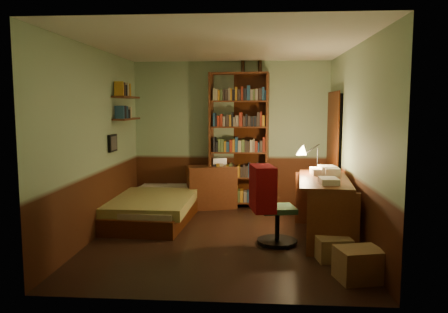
# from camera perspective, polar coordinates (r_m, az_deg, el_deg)

# --- Properties ---
(floor) EXTENTS (3.50, 4.00, 0.02)m
(floor) POSITION_cam_1_polar(r_m,az_deg,el_deg) (6.14, -0.17, -10.62)
(floor) COLOR black
(floor) RESTS_ON ground
(ceiling) EXTENTS (3.50, 4.00, 0.02)m
(ceiling) POSITION_cam_1_polar(r_m,az_deg,el_deg) (5.92, -0.18, 14.40)
(ceiling) COLOR silver
(ceiling) RESTS_ON wall_back
(wall_back) EXTENTS (3.50, 0.02, 2.60)m
(wall_back) POSITION_cam_1_polar(r_m,az_deg,el_deg) (7.89, 0.93, 2.91)
(wall_back) COLOR #8FAF8C
(wall_back) RESTS_ON ground
(wall_left) EXTENTS (0.02, 4.00, 2.60)m
(wall_left) POSITION_cam_1_polar(r_m,az_deg,el_deg) (6.27, -16.44, 1.69)
(wall_left) COLOR #8FAF8C
(wall_left) RESTS_ON ground
(wall_right) EXTENTS (0.02, 4.00, 2.60)m
(wall_right) POSITION_cam_1_polar(r_m,az_deg,el_deg) (6.01, 16.79, 1.48)
(wall_right) COLOR #8FAF8C
(wall_right) RESTS_ON ground
(wall_front) EXTENTS (3.50, 0.02, 2.60)m
(wall_front) POSITION_cam_1_polar(r_m,az_deg,el_deg) (3.90, -2.42, -0.88)
(wall_front) COLOR #8FAF8C
(wall_front) RESTS_ON ground
(doorway) EXTENTS (0.06, 0.90, 2.00)m
(doorway) POSITION_cam_1_polar(r_m,az_deg,el_deg) (7.30, 14.20, 0.05)
(doorway) COLOR black
(doorway) RESTS_ON ground
(door_trim) EXTENTS (0.02, 0.98, 2.08)m
(door_trim) POSITION_cam_1_polar(r_m,az_deg,el_deg) (7.30, 13.93, 0.05)
(door_trim) COLOR #3E1908
(door_trim) RESTS_ON ground
(bed) EXTENTS (1.33, 2.30, 0.66)m
(bed) POSITION_cam_1_polar(r_m,az_deg,el_deg) (7.16, -9.15, -5.38)
(bed) COLOR olive
(bed) RESTS_ON ground
(dresser) EXTENTS (0.93, 0.64, 0.75)m
(dresser) POSITION_cam_1_polar(r_m,az_deg,el_deg) (7.78, -1.62, -4.00)
(dresser) COLOR #572A15
(dresser) RESTS_ON ground
(mini_stereo) EXTENTS (0.31, 0.27, 0.14)m
(mini_stereo) POSITION_cam_1_polar(r_m,az_deg,el_deg) (7.83, -0.72, -0.65)
(mini_stereo) COLOR #B2B2B7
(mini_stereo) RESTS_ON dresser
(bookshelf) EXTENTS (1.05, 0.42, 2.39)m
(bookshelf) POSITION_cam_1_polar(r_m,az_deg,el_deg) (7.73, 1.98, 2.04)
(bookshelf) COLOR #572A15
(bookshelf) RESTS_ON ground
(bottle_left) EXTENTS (0.08, 0.08, 0.23)m
(bottle_left) POSITION_cam_1_polar(r_m,az_deg,el_deg) (7.84, 2.47, 11.70)
(bottle_left) COLOR black
(bottle_left) RESTS_ON bookshelf
(bottle_right) EXTENTS (0.09, 0.09, 0.26)m
(bottle_right) POSITION_cam_1_polar(r_m,az_deg,el_deg) (7.84, 4.72, 11.78)
(bottle_right) COLOR black
(bottle_right) RESTS_ON bookshelf
(desk) EXTENTS (0.80, 1.62, 0.84)m
(desk) POSITION_cam_1_polar(r_m,az_deg,el_deg) (6.13, 12.83, -6.66)
(desk) COLOR #572A15
(desk) RESTS_ON ground
(paper_stack) EXTENTS (0.21, 0.28, 0.11)m
(paper_stack) POSITION_cam_1_polar(r_m,az_deg,el_deg) (6.31, 13.84, -1.92)
(paper_stack) COLOR silver
(paper_stack) RESTS_ON desk
(desk_lamp) EXTENTS (0.22, 0.22, 0.55)m
(desk_lamp) POSITION_cam_1_polar(r_m,az_deg,el_deg) (6.55, 12.14, 0.36)
(desk_lamp) COLOR black
(desk_lamp) RESTS_ON desk
(office_chair) EXTENTS (0.53, 0.49, 0.93)m
(office_chair) POSITION_cam_1_polar(r_m,az_deg,el_deg) (5.79, 6.99, -6.85)
(office_chair) COLOR #33613D
(office_chair) RESTS_ON ground
(red_jacket) EXTENTS (0.30, 0.51, 0.59)m
(red_jacket) POSITION_cam_1_polar(r_m,az_deg,el_deg) (5.82, 8.25, 0.78)
(red_jacket) COLOR maroon
(red_jacket) RESTS_ON office_chair
(wall_shelf_lower) EXTENTS (0.20, 0.90, 0.03)m
(wall_shelf_lower) POSITION_cam_1_polar(r_m,az_deg,el_deg) (7.26, -12.57, 4.80)
(wall_shelf_lower) COLOR #572A15
(wall_shelf_lower) RESTS_ON wall_left
(wall_shelf_upper) EXTENTS (0.20, 0.90, 0.03)m
(wall_shelf_upper) POSITION_cam_1_polar(r_m,az_deg,el_deg) (7.25, -12.64, 7.57)
(wall_shelf_upper) COLOR #572A15
(wall_shelf_upper) RESTS_ON wall_left
(framed_picture) EXTENTS (0.04, 0.32, 0.26)m
(framed_picture) POSITION_cam_1_polar(r_m,az_deg,el_deg) (6.82, -14.35, 1.71)
(framed_picture) COLOR black
(framed_picture) RESTS_ON wall_left
(cardboard_box_a) EXTENTS (0.53, 0.46, 0.34)m
(cardboard_box_a) POSITION_cam_1_polar(r_m,az_deg,el_deg) (4.88, 17.25, -13.32)
(cardboard_box_a) COLOR olive
(cardboard_box_a) RESTS_ON ground
(cardboard_box_b) EXTENTS (0.43, 0.37, 0.27)m
(cardboard_box_b) POSITION_cam_1_polar(r_m,az_deg,el_deg) (5.40, 14.10, -11.60)
(cardboard_box_b) COLOR olive
(cardboard_box_b) RESTS_ON ground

